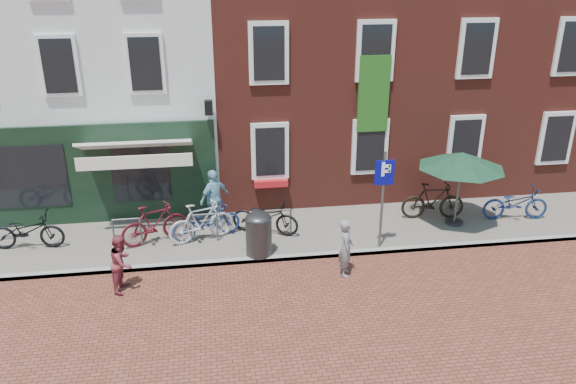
{
  "coord_description": "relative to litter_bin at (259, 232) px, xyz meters",
  "views": [
    {
      "loc": [
        -1.23,
        -12.54,
        7.13
      ],
      "look_at": [
        0.76,
        1.09,
        1.46
      ],
      "focal_mm": 35.1,
      "sensor_mm": 36.0,
      "label": 1
    }
  ],
  "objects": [
    {
      "name": "parking_sign",
      "position": [
        3.2,
        -0.06,
        1.07
      ],
      "size": [
        0.5,
        0.08,
        2.64
      ],
      "color": "#4C4C4F",
      "rests_on": "sidewalk"
    },
    {
      "name": "boy",
      "position": [
        -3.26,
        -1.06,
        -0.04
      ],
      "size": [
        0.68,
        0.79,
        1.4
      ],
      "primitive_type": "imported",
      "rotation": [
        0.0,
        0.0,
        1.31
      ],
      "color": "maroon",
      "rests_on": "ground"
    },
    {
      "name": "building_brick_mid",
      "position": [
        2.11,
        6.7,
        4.26
      ],
      "size": [
        6.0,
        8.0,
        10.0
      ],
      "primitive_type": "cube",
      "color": "maroon",
      "rests_on": "ground"
    },
    {
      "name": "woman",
      "position": [
        2.0,
        -1.14,
        -0.01
      ],
      "size": [
        0.44,
        0.59,
        1.46
      ],
      "primitive_type": "imported",
      "rotation": [
        0.0,
        0.0,
        1.38
      ],
      "color": "gray",
      "rests_on": "ground"
    },
    {
      "name": "bicycle_4",
      "position": [
        0.29,
        1.18,
        -0.14
      ],
      "size": [
        2.0,
        1.36,
        0.99
      ],
      "primitive_type": "imported",
      "rotation": [
        0.0,
        0.0,
        1.16
      ],
      "color": "black",
      "rests_on": "sidewalk"
    },
    {
      "name": "bicycle_1",
      "position": [
        -2.69,
        1.06,
        -0.09
      ],
      "size": [
        1.89,
        1.2,
        1.1
      ],
      "primitive_type": "imported",
      "rotation": [
        0.0,
        0.0,
        1.97
      ],
      "color": "#500F17",
      "rests_on": "sidewalk"
    },
    {
      "name": "bicycle_6",
      "position": [
        7.62,
        1.06,
        -0.14
      ],
      "size": [
        1.96,
        0.87,
        0.99
      ],
      "primitive_type": "imported",
      "rotation": [
        0.0,
        0.0,
        1.46
      ],
      "color": "navy",
      "rests_on": "sidewalk"
    },
    {
      "name": "building_stucco",
      "position": [
        -4.89,
        6.7,
        3.76
      ],
      "size": [
        8.0,
        8.0,
        9.0
      ],
      "primitive_type": "cube",
      "color": "silver",
      "rests_on": "ground"
    },
    {
      "name": "ground",
      "position": [
        0.11,
        -0.3,
        -0.74
      ],
      "size": [
        80.0,
        80.0,
        0.0
      ],
      "primitive_type": "plane",
      "color": "brown"
    },
    {
      "name": "parasol",
      "position": [
        5.76,
        1.0,
        1.38
      ],
      "size": [
        2.43,
        2.43,
        2.26
      ],
      "color": "#4C4C4F",
      "rests_on": "sidewalk"
    },
    {
      "name": "cafe_person",
      "position": [
        -1.06,
        1.87,
        0.21
      ],
      "size": [
        1.03,
        0.94,
        1.69
      ],
      "primitive_type": "imported",
      "rotation": [
        0.0,
        0.0,
        3.82
      ],
      "color": "#83BDD4",
      "rests_on": "sidewalk"
    },
    {
      "name": "bicycle_5",
      "position": [
        5.24,
        1.45,
        -0.09
      ],
      "size": [
        1.89,
        0.73,
        1.1
      ],
      "primitive_type": "imported",
      "rotation": [
        0.0,
        0.0,
        1.45
      ],
      "color": "black",
      "rests_on": "sidewalk"
    },
    {
      "name": "sidewalk",
      "position": [
        1.11,
        1.2,
        -0.69
      ],
      "size": [
        24.0,
        3.0,
        0.1
      ],
      "primitive_type": "cube",
      "color": "slate",
      "rests_on": "ground"
    },
    {
      "name": "bicycle_3",
      "position": [
        -1.45,
        1.0,
        -0.09
      ],
      "size": [
        1.91,
        1.1,
        1.1
      ],
      "primitive_type": "imported",
      "rotation": [
        0.0,
        0.0,
        1.91
      ],
      "color": "silver",
      "rests_on": "sidewalk"
    },
    {
      "name": "bicycle_0",
      "position": [
        -5.97,
        1.21,
        -0.14
      ],
      "size": [
        1.93,
        0.79,
        0.99
      ],
      "primitive_type": "imported",
      "rotation": [
        0.0,
        0.0,
        1.5
      ],
      "color": "black",
      "rests_on": "sidewalk"
    },
    {
      "name": "building_brick_right",
      "position": [
        8.11,
        6.7,
        4.26
      ],
      "size": [
        6.0,
        8.0,
        10.0
      ],
      "primitive_type": "cube",
      "color": "maroon",
      "rests_on": "ground"
    },
    {
      "name": "litter_bin",
      "position": [
        0.0,
        0.0,
        0.0
      ],
      "size": [
        0.67,
        0.67,
        1.23
      ],
      "color": "#303032",
      "rests_on": "sidewalk"
    },
    {
      "name": "bicycle_2",
      "position": [
        -1.32,
        1.13,
        -0.14
      ],
      "size": [
        2.0,
        1.17,
        0.99
      ],
      "primitive_type": "imported",
      "rotation": [
        0.0,
        0.0,
        1.86
      ],
      "color": "navy",
      "rests_on": "sidewalk"
    }
  ]
}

